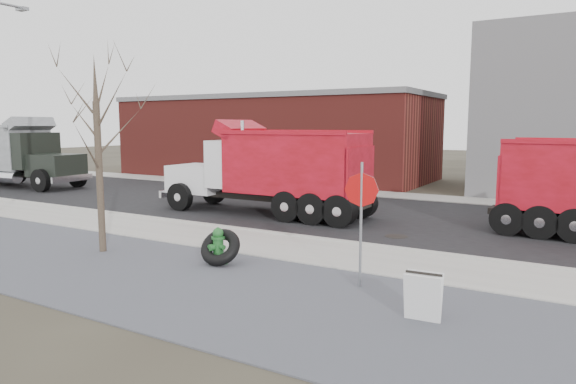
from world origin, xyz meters
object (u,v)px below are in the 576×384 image
Objects in this scene: stop_sign at (361,203)px; sandwich_board at (423,296)px; dump_truck_red_b at (272,168)px; truck_tire at (220,247)px; dump_truck_grey at (13,152)px; fire_hydrant at (218,247)px.

stop_sign is 2.46m from sandwich_board.
stop_sign is at bearing 133.34° from dump_truck_red_b.
truck_tire is 5.41m from sandwich_board.
dump_truck_red_b is (-7.96, 7.73, 1.34)m from sandwich_board.
dump_truck_grey is at bearing 177.36° from stop_sign.
dump_truck_grey is (-25.20, 8.24, 1.45)m from sandwich_board.
truck_tire is 0.13× the size of dump_truck_grey.
fire_hydrant is 0.35× the size of stop_sign.
fire_hydrant is 5.50m from sandwich_board.
sandwich_board is at bearing -21.88° from dump_truck_grey.
fire_hydrant is 3.96m from stop_sign.
sandwich_board is 0.10× the size of dump_truck_red_b.
fire_hydrant is at bearing 110.86° from dump_truck_red_b.
fire_hydrant is 0.11× the size of dump_truck_grey.
truck_tire is 7.24m from dump_truck_red_b.
dump_truck_grey is at bearing 158.14° from sandwich_board.
truck_tire is 0.43× the size of stop_sign.
dump_truck_red_b reaches higher than truck_tire.
dump_truck_grey is (-23.53, 7.02, 0.10)m from stop_sign.
fire_hydrant is 7.19m from dump_truck_red_b.
fire_hydrant reaches higher than truck_tire.
dump_truck_grey reaches higher than dump_truck_red_b.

